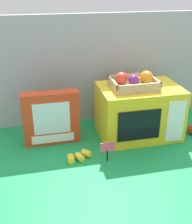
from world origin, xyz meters
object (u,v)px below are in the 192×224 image
food_groups_crate (134,82)px  cookie_set_box (51,118)px  toy_microwave (139,111)px  price_sign (108,149)px  loose_toy_banana (79,156)px

food_groups_crate → cookie_set_box: (-0.42, 0.03, -0.17)m
toy_microwave → food_groups_crate: 0.17m
price_sign → loose_toy_banana: 0.14m
food_groups_crate → cookie_set_box: bearing=176.5°
toy_microwave → price_sign: (-0.23, -0.22, -0.07)m
food_groups_crate → price_sign: food_groups_crate is taller
food_groups_crate → cookie_set_box: food_groups_crate is taller
toy_microwave → cookie_set_box: bearing=177.9°
toy_microwave → loose_toy_banana: 0.41m
toy_microwave → price_sign: size_ratio=4.20×
toy_microwave → loose_toy_banana: (-0.36, -0.17, -0.12)m
cookie_set_box → price_sign: size_ratio=2.84×
price_sign → loose_toy_banana: size_ratio=0.80×
food_groups_crate → cookie_set_box: size_ratio=0.81×
price_sign → loose_toy_banana: price_sign is taller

